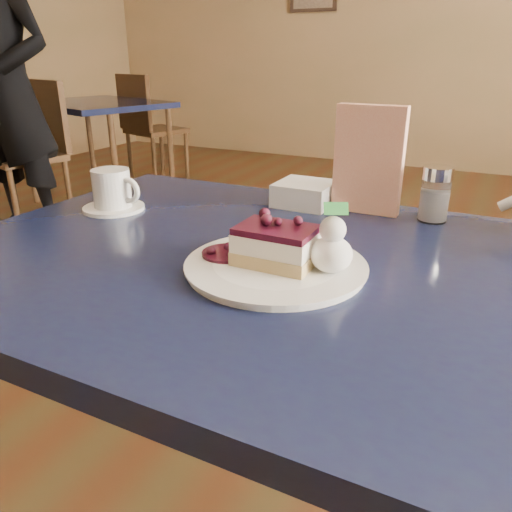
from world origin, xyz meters
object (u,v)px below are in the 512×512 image
at_px(bg_table_far_left, 106,190).
at_px(coffee_set, 113,192).
at_px(dessert_plate, 276,267).
at_px(main_table, 287,302).
at_px(cheesecake_slice, 276,246).
at_px(patron, 8,91).

bearing_deg(bg_table_far_left, coffee_set, -30.24).
xyz_separation_m(dessert_plate, coffee_set, (-0.46, 0.14, 0.03)).
height_order(dessert_plate, bg_table_far_left, dessert_plate).
distance_m(main_table, cheesecake_slice, 0.13).
distance_m(cheesecake_slice, patron, 2.81).
bearing_deg(cheesecake_slice, main_table, 90.00).
height_order(main_table, coffee_set, coffee_set).
xyz_separation_m(main_table, cheesecake_slice, (0.00, -0.05, 0.12)).
distance_m(main_table, coffee_set, 0.48).
xyz_separation_m(dessert_plate, cheesecake_slice, (0.00, 0.00, 0.04)).
bearing_deg(dessert_plate, main_table, 90.06).
xyz_separation_m(main_table, patron, (-2.41, 1.38, 0.20)).
relative_size(main_table, dessert_plate, 4.36).
bearing_deg(coffee_set, main_table, -11.19).
relative_size(cheesecake_slice, bg_table_far_left, 0.07).
bearing_deg(coffee_set, dessert_plate, -17.22).
xyz_separation_m(cheesecake_slice, patron, (-2.41, 1.43, 0.08)).
xyz_separation_m(coffee_set, patron, (-1.95, 1.29, 0.08)).
bearing_deg(bg_table_far_left, main_table, -25.77).
bearing_deg(coffee_set, bg_table_far_left, 134.29).
bearing_deg(dessert_plate, cheesecake_slice, 0.00).
height_order(dessert_plate, cheesecake_slice, cheesecake_slice).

